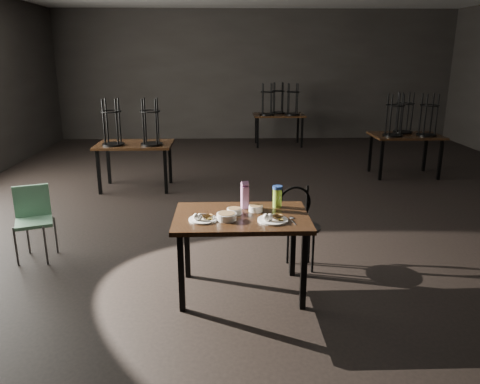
{
  "coord_description": "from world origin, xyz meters",
  "views": [
    {
      "loc": [
        -0.8,
        -6.17,
        2.13
      ],
      "look_at": [
        -0.66,
        -1.84,
        0.85
      ],
      "focal_mm": 35.0,
      "sensor_mm": 36.0,
      "label": 1
    }
  ],
  "objects_px": {
    "main_table": "(241,224)",
    "water_bottle": "(277,196)",
    "juice_carton": "(245,196)",
    "school_chair": "(33,216)",
    "bentwood_chair": "(298,221)"
  },
  "relations": [
    {
      "from": "bentwood_chair",
      "to": "school_chair",
      "type": "distance_m",
      "value": 2.81
    },
    {
      "from": "water_bottle",
      "to": "school_chair",
      "type": "bearing_deg",
      "value": 166.19
    },
    {
      "from": "school_chair",
      "to": "main_table",
      "type": "bearing_deg",
      "value": -41.97
    },
    {
      "from": "bentwood_chair",
      "to": "school_chair",
      "type": "relative_size",
      "value": 1.06
    },
    {
      "from": "main_table",
      "to": "juice_carton",
      "type": "relative_size",
      "value": 4.65
    },
    {
      "from": "main_table",
      "to": "juice_carton",
      "type": "bearing_deg",
      "value": 79.71
    },
    {
      "from": "main_table",
      "to": "bentwood_chair",
      "type": "height_order",
      "value": "bentwood_chair"
    },
    {
      "from": "main_table",
      "to": "bentwood_chair",
      "type": "distance_m",
      "value": 0.83
    },
    {
      "from": "main_table",
      "to": "water_bottle",
      "type": "xyz_separation_m",
      "value": [
        0.34,
        0.23,
        0.18
      ]
    },
    {
      "from": "juice_carton",
      "to": "water_bottle",
      "type": "height_order",
      "value": "juice_carton"
    },
    {
      "from": "juice_carton",
      "to": "school_chair",
      "type": "height_order",
      "value": "juice_carton"
    },
    {
      "from": "juice_carton",
      "to": "school_chair",
      "type": "distance_m",
      "value": 2.36
    },
    {
      "from": "main_table",
      "to": "water_bottle",
      "type": "bearing_deg",
      "value": 33.83
    },
    {
      "from": "bentwood_chair",
      "to": "main_table",
      "type": "bearing_deg",
      "value": -155.34
    },
    {
      "from": "water_bottle",
      "to": "bentwood_chair",
      "type": "relative_size",
      "value": 0.25
    }
  ]
}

